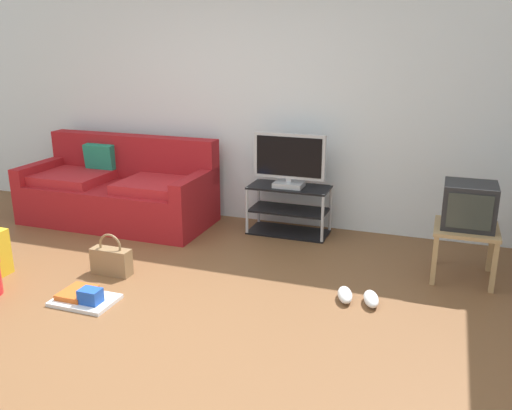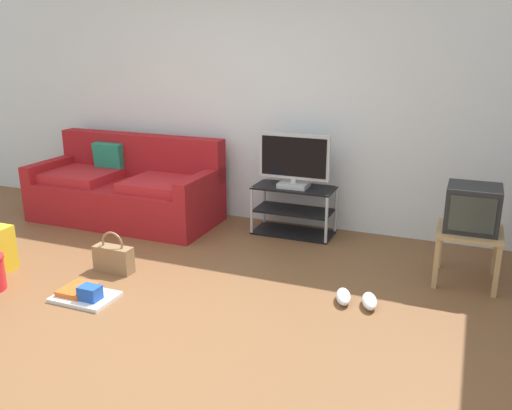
{
  "view_description": "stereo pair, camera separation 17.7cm",
  "coord_description": "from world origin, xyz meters",
  "views": [
    {
      "loc": [
        2.02,
        -3.02,
        1.93
      ],
      "look_at": [
        0.62,
        0.9,
        0.66
      ],
      "focal_mm": 37.87,
      "sensor_mm": 36.0,
      "label": 1
    },
    {
      "loc": [
        2.19,
        -2.96,
        1.93
      ],
      "look_at": [
        0.62,
        0.9,
        0.66
      ],
      "focal_mm": 37.87,
      "sensor_mm": 36.0,
      "label": 2
    }
  ],
  "objects": [
    {
      "name": "wall_back",
      "position": [
        0.0,
        2.45,
        1.35
      ],
      "size": [
        9.0,
        0.1,
        2.7
      ],
      "primitive_type": "cube",
      "color": "silver",
      "rests_on": "ground_plane"
    },
    {
      "name": "sneakers_pair",
      "position": [
        1.5,
        0.77,
        0.04
      ],
      "size": [
        0.37,
        0.27,
        0.09
      ],
      "color": "white",
      "rests_on": "ground_plane"
    },
    {
      "name": "flat_tv",
      "position": [
        0.56,
        2.08,
        0.77
      ],
      "size": [
        0.73,
        0.22,
        0.55
      ],
      "color": "#B2B2B7",
      "rests_on": "tv_stand"
    },
    {
      "name": "couch",
      "position": [
        -1.32,
        1.86,
        0.33
      ],
      "size": [
        2.05,
        0.92,
        0.91
      ],
      "color": "maroon",
      "rests_on": "ground_plane"
    },
    {
      "name": "tv_stand",
      "position": [
        0.56,
        2.1,
        0.25
      ],
      "size": [
        0.82,
        0.4,
        0.5
      ],
      "color": "black",
      "rests_on": "ground_plane"
    },
    {
      "name": "ground_plane",
      "position": [
        0.0,
        0.0,
        -0.01
      ],
      "size": [
        9.0,
        9.8,
        0.02
      ],
      "primitive_type": "cube",
      "color": "brown"
    },
    {
      "name": "side_table",
      "position": [
        2.25,
        1.52,
        0.38
      ],
      "size": [
        0.51,
        0.51,
        0.45
      ],
      "color": "tan",
      "rests_on": "ground_plane"
    },
    {
      "name": "handbag",
      "position": [
        -0.58,
        0.59,
        0.13
      ],
      "size": [
        0.35,
        0.13,
        0.37
      ],
      "rotation": [
        0.0,
        0.0,
        0.3
      ],
      "color": "olive",
      "rests_on": "ground_plane"
    },
    {
      "name": "floor_tray",
      "position": [
        -0.48,
        0.07,
        0.04
      ],
      "size": [
        0.47,
        0.34,
        0.14
      ],
      "color": "silver",
      "rests_on": "ground_plane"
    },
    {
      "name": "crt_tv",
      "position": [
        2.25,
        1.54,
        0.64
      ],
      "size": [
        0.41,
        0.39,
        0.37
      ],
      "color": "#232326",
      "rests_on": "side_table"
    }
  ]
}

